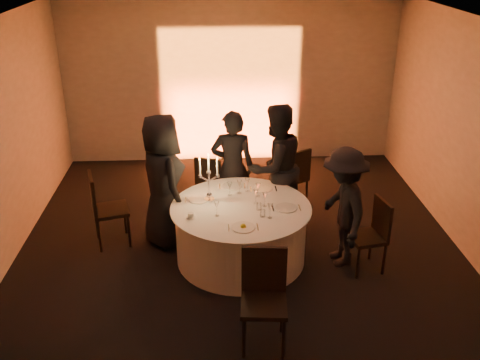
{
  "coord_description": "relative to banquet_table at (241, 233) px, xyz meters",
  "views": [
    {
      "loc": [
        -0.34,
        -6.02,
        3.91
      ],
      "look_at": [
        0.0,
        0.2,
        1.05
      ],
      "focal_mm": 40.0,
      "sensor_mm": 36.0,
      "label": 1
    }
  ],
  "objects": [
    {
      "name": "tumbler_a",
      "position": [
        0.25,
        -0.28,
        0.43
      ],
      "size": [
        0.07,
        0.07,
        0.09
      ],
      "primitive_type": "cylinder",
      "color": "white",
      "rests_on": "banquet_table"
    },
    {
      "name": "tumbler_b",
      "position": [
        0.22,
        -0.1,
        0.43
      ],
      "size": [
        0.07,
        0.07,
        0.09
      ],
      "primitive_type": "cylinder",
      "color": "white",
      "rests_on": "banquet_table"
    },
    {
      "name": "banquet_table",
      "position": [
        0.0,
        0.0,
        0.0
      ],
      "size": [
        1.8,
        1.8,
        0.77
      ],
      "color": "black",
      "rests_on": "floor"
    },
    {
      "name": "uplighter_fixture",
      "position": [
        0.0,
        3.2,
        -0.33
      ],
      "size": [
        0.25,
        0.12,
        0.1
      ],
      "primitive_type": "cube",
      "color": "black",
      "rests_on": "floor"
    },
    {
      "name": "coffee_cup",
      "position": [
        -0.63,
        -0.26,
        0.42
      ],
      "size": [
        0.11,
        0.11,
        0.07
      ],
      "color": "silver",
      "rests_on": "banquet_table"
    },
    {
      "name": "guest_left",
      "position": [
        -1.02,
        0.5,
        0.54
      ],
      "size": [
        0.93,
        1.07,
        1.85
      ],
      "primitive_type": "imported",
      "rotation": [
        0.0,
        0.0,
        2.03
      ],
      "color": "black",
      "rests_on": "floor"
    },
    {
      "name": "chair_right",
      "position": [
        1.64,
        -0.31,
        0.15
      ],
      "size": [
        0.49,
        0.49,
        0.95
      ],
      "rotation": [
        0.0,
        0.0,
        -1.37
      ],
      "color": "black",
      "rests_on": "floor"
    },
    {
      "name": "wine_glass_c",
      "position": [
        0.3,
        -0.0,
        0.52
      ],
      "size": [
        0.07,
        0.07,
        0.19
      ],
      "color": "white",
      "rests_on": "banquet_table"
    },
    {
      "name": "guest_back_right",
      "position": [
        0.54,
        0.88,
        0.54
      ],
      "size": [
        1.13,
        1.06,
        1.85
      ],
      "primitive_type": "imported",
      "rotation": [
        0.0,
        0.0,
        -2.59
      ],
      "color": "black",
      "rests_on": "floor"
    },
    {
      "name": "plate_left",
      "position": [
        -0.54,
        0.22,
        0.39
      ],
      "size": [
        0.36,
        0.26,
        0.01
      ],
      "color": "silver",
      "rests_on": "banquet_table"
    },
    {
      "name": "wine_glass_a",
      "position": [
        -0.13,
        0.33,
        0.52
      ],
      "size": [
        0.07,
        0.07,
        0.19
      ],
      "color": "white",
      "rests_on": "banquet_table"
    },
    {
      "name": "plate_back_left",
      "position": [
        -0.09,
        0.6,
        0.39
      ],
      "size": [
        0.36,
        0.27,
        0.01
      ],
      "color": "silver",
      "rests_on": "banquet_table"
    },
    {
      "name": "plate_back_right",
      "position": [
        0.33,
        0.49,
        0.39
      ],
      "size": [
        0.35,
        0.25,
        0.01
      ],
      "color": "silver",
      "rests_on": "banquet_table"
    },
    {
      "name": "guest_right",
      "position": [
        1.28,
        -0.13,
        0.41
      ],
      "size": [
        0.69,
        1.08,
        1.58
      ],
      "primitive_type": "imported",
      "rotation": [
        0.0,
        0.0,
        -1.47
      ],
      "color": "black",
      "rests_on": "floor"
    },
    {
      "name": "floor",
      "position": [
        0.0,
        0.0,
        -0.38
      ],
      "size": [
        7.0,
        7.0,
        0.0
      ],
      "primitive_type": "plane",
      "color": "black",
      "rests_on": "ground"
    },
    {
      "name": "wine_glass_b",
      "position": [
        0.2,
        0.09,
        0.52
      ],
      "size": [
        0.07,
        0.07,
        0.19
      ],
      "color": "white",
      "rests_on": "banquet_table"
    },
    {
      "name": "plate_right",
      "position": [
        0.57,
        -0.08,
        0.39
      ],
      "size": [
        0.36,
        0.28,
        0.01
      ],
      "color": "silver",
      "rests_on": "banquet_table"
    },
    {
      "name": "chair_back_left",
      "position": [
        -0.39,
        1.35,
        0.14
      ],
      "size": [
        0.5,
        0.5,
        0.93
      ],
      "rotation": [
        0.0,
        0.0,
        2.88
      ],
      "color": "black",
      "rests_on": "floor"
    },
    {
      "name": "guest_back_left",
      "position": [
        -0.06,
        1.06,
        0.47
      ],
      "size": [
        0.65,
        0.45,
        1.71
      ],
      "primitive_type": "imported",
      "rotation": [
        0.0,
        0.0,
        3.08
      ],
      "color": "black",
      "rests_on": "floor"
    },
    {
      "name": "ceiling",
      "position": [
        0.0,
        0.0,
        2.62
      ],
      "size": [
        7.0,
        7.0,
        0.0
      ],
      "primitive_type": "plane",
      "rotation": [
        3.14,
        0.0,
        0.0
      ],
      "color": "silver",
      "rests_on": "wall_back"
    },
    {
      "name": "chair_front",
      "position": [
        0.15,
        -1.57,
        0.22
      ],
      "size": [
        0.5,
        0.5,
        1.06
      ],
      "rotation": [
        0.0,
        0.0,
        -0.09
      ],
      "color": "black",
      "rests_on": "floor"
    },
    {
      "name": "plate_front",
      "position": [
        -0.0,
        -0.54,
        0.4
      ],
      "size": [
        0.36,
        0.28,
        0.08
      ],
      "color": "silver",
      "rests_on": "banquet_table"
    },
    {
      "name": "wine_glass_e",
      "position": [
        0.11,
        0.43,
        0.52
      ],
      "size": [
        0.07,
        0.07,
        0.19
      ],
      "color": "white",
      "rests_on": "banquet_table"
    },
    {
      "name": "chair_back_right",
      "position": [
        0.91,
        1.46,
        0.16
      ],
      "size": [
        0.58,
        0.58,
        0.97
      ],
      "rotation": [
        0.0,
        0.0,
        -2.62
      ],
      "color": "black",
      "rests_on": "floor"
    },
    {
      "name": "wine_glass_h",
      "position": [
        0.24,
        0.28,
        0.52
      ],
      "size": [
        0.07,
        0.07,
        0.19
      ],
      "color": "white",
      "rests_on": "banquet_table"
    },
    {
      "name": "wine_glass_g",
      "position": [
        0.34,
        -0.32,
        0.52
      ],
      "size": [
        0.07,
        0.07,
        0.19
      ],
      "color": "white",
      "rests_on": "banquet_table"
    },
    {
      "name": "chair_left",
      "position": [
        -1.83,
        0.47,
        0.21
      ],
      "size": [
        0.57,
        0.57,
        1.05
      ],
      "rotation": [
        0.0,
        0.0,
        1.85
      ],
      "color": "black",
      "rests_on": "floor"
    },
    {
      "name": "wine_glass_f",
      "position": [
        0.0,
        0.39,
        0.52
      ],
      "size": [
        0.07,
        0.07,
        0.19
      ],
      "color": "white",
      "rests_on": "banquet_table"
    },
    {
      "name": "candelabra",
      "position": [
        -0.4,
        0.21,
        0.62
      ],
      "size": [
        0.28,
        0.13,
        0.66
      ],
      "color": "white",
      "rests_on": "banquet_table"
    },
    {
      "name": "wine_glass_d",
      "position": [
        -0.31,
        -0.23,
        0.52
      ],
      "size": [
        0.07,
        0.07,
        0.19
      ],
      "color": "white",
      "rests_on": "banquet_table"
    },
    {
      "name": "wall_back",
      "position": [
        0.0,
        3.5,
        1.12
      ],
      "size": [
        7.0,
        0.0,
        7.0
      ],
      "primitive_type": "plane",
      "rotation": [
        1.57,
        0.0,
        0.0
      ],
      "color": "#9F9B94",
      "rests_on": "floor"
    }
  ]
}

